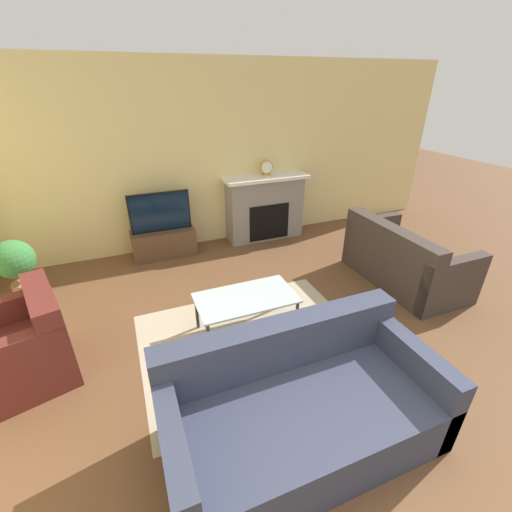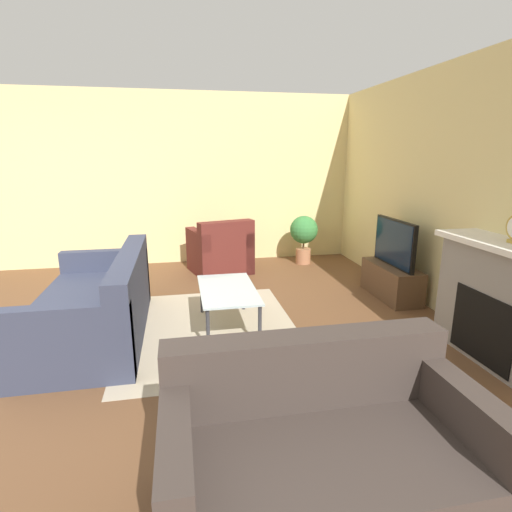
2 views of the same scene
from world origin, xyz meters
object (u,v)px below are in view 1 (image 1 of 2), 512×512
(coffee_table, at_px, (246,301))
(mantel_clock, at_px, (266,168))
(armchair_by_window, at_px, (23,350))
(potted_plant, at_px, (15,264))
(couch_sectional, at_px, (300,408))
(tv, at_px, (160,212))
(couch_loveseat, at_px, (403,262))

(coffee_table, xyz_separation_m, mantel_clock, (1.16, 2.20, 0.79))
(mantel_clock, bearing_deg, armchair_by_window, -147.25)
(coffee_table, bearing_deg, potted_plant, 146.13)
(couch_sectional, relative_size, potted_plant, 2.46)
(coffee_table, bearing_deg, tv, 104.03)
(couch_sectional, bearing_deg, tv, 97.83)
(armchair_by_window, bearing_deg, couch_sectional, 38.75)
(tv, height_order, couch_loveseat, tv)
(tv, height_order, couch_sectional, tv)
(coffee_table, relative_size, mantel_clock, 4.22)
(couch_sectional, xyz_separation_m, potted_plant, (-2.21, 2.81, 0.22))
(couch_sectional, distance_m, couch_loveseat, 2.74)
(tv, bearing_deg, couch_loveseat, -34.85)
(tv, distance_m, potted_plant, 1.86)
(couch_sectional, bearing_deg, potted_plant, 128.28)
(couch_loveseat, height_order, armchair_by_window, same)
(couch_loveseat, bearing_deg, mantel_clock, 28.38)
(armchair_by_window, distance_m, coffee_table, 2.04)
(tv, relative_size, armchair_by_window, 0.87)
(couch_loveseat, distance_m, coffee_table, 2.26)
(coffee_table, height_order, potted_plant, potted_plant)
(armchair_by_window, height_order, potted_plant, armchair_by_window)
(mantel_clock, bearing_deg, potted_plant, -168.99)
(mantel_clock, bearing_deg, tv, -177.51)
(tv, xyz_separation_m, couch_loveseat, (2.78, -1.94, -0.41))
(couch_sectional, height_order, mantel_clock, mantel_clock)
(couch_loveseat, distance_m, potted_plant, 4.72)
(couch_sectional, relative_size, armchair_by_window, 1.96)
(tv, height_order, armchair_by_window, tv)
(tv, xyz_separation_m, mantel_clock, (1.69, 0.07, 0.48))
(armchair_by_window, bearing_deg, potted_plant, 174.72)
(armchair_by_window, bearing_deg, mantel_clock, 107.35)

